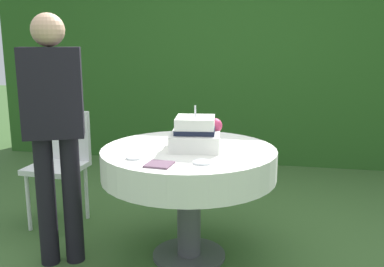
# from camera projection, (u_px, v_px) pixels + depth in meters

# --- Properties ---
(ground_plane) EXTENTS (20.00, 20.00, 0.00)m
(ground_plane) POSITION_uv_depth(u_px,v_px,m) (189.00, 256.00, 2.94)
(ground_plane) COLOR #3D602D
(foliage_hedge) EXTENTS (5.77, 0.50, 2.68)m
(foliage_hedge) POSITION_uv_depth(u_px,v_px,m) (232.00, 49.00, 5.14)
(foliage_hedge) COLOR #28561E
(foliage_hedge) RESTS_ON ground_plane
(cake_table) EXTENTS (1.13, 1.13, 0.76)m
(cake_table) POSITION_uv_depth(u_px,v_px,m) (189.00, 165.00, 2.80)
(cake_table) COLOR #4C4C51
(cake_table) RESTS_ON ground_plane
(wedding_cake) EXTENTS (0.34, 0.36, 0.28)m
(wedding_cake) POSITION_uv_depth(u_px,v_px,m) (196.00, 134.00, 2.76)
(wedding_cake) COLOR white
(wedding_cake) RESTS_ON cake_table
(serving_plate_near) EXTENTS (0.11, 0.11, 0.01)m
(serving_plate_near) POSITION_uv_depth(u_px,v_px,m) (202.00, 162.00, 2.44)
(serving_plate_near) COLOR white
(serving_plate_near) RESTS_ON cake_table
(serving_plate_far) EXTENTS (0.10, 0.10, 0.01)m
(serving_plate_far) POSITION_uv_depth(u_px,v_px,m) (134.00, 157.00, 2.55)
(serving_plate_far) COLOR white
(serving_plate_far) RESTS_ON cake_table
(napkin_stack) EXTENTS (0.15, 0.15, 0.01)m
(napkin_stack) POSITION_uv_depth(u_px,v_px,m) (159.00, 164.00, 2.41)
(napkin_stack) COLOR #6B4C60
(napkin_stack) RESTS_ON cake_table
(garden_chair) EXTENTS (0.42, 0.42, 0.89)m
(garden_chair) POSITION_uv_depth(u_px,v_px,m) (61.00, 156.00, 3.42)
(garden_chair) COLOR white
(garden_chair) RESTS_ON ground_plane
(standing_person) EXTENTS (0.41, 0.33, 1.60)m
(standing_person) POSITION_uv_depth(u_px,v_px,m) (54.00, 124.00, 2.67)
(standing_person) COLOR black
(standing_person) RESTS_ON ground_plane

